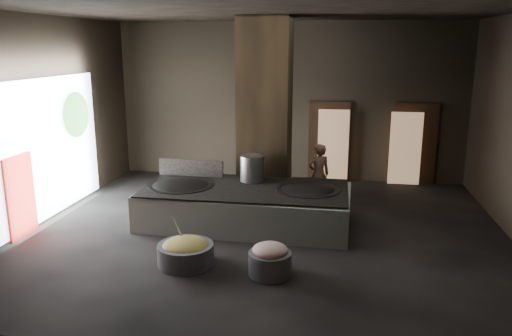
% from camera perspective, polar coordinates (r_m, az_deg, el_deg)
% --- Properties ---
extents(floor, '(10.00, 9.00, 0.10)m').
position_cam_1_polar(floor, '(10.71, 1.10, -7.42)').
color(floor, black).
rests_on(floor, ground).
extents(ceiling, '(10.00, 9.00, 0.10)m').
position_cam_1_polar(ceiling, '(10.01, 1.23, 17.94)').
color(ceiling, black).
rests_on(ceiling, back_wall).
extents(back_wall, '(10.00, 0.10, 4.50)m').
position_cam_1_polar(back_wall, '(14.59, 3.76, 7.57)').
color(back_wall, black).
rests_on(back_wall, ground).
extents(front_wall, '(10.00, 0.10, 4.50)m').
position_cam_1_polar(front_wall, '(5.74, -5.40, -2.21)').
color(front_wall, black).
rests_on(front_wall, ground).
extents(left_wall, '(0.10, 9.00, 4.50)m').
position_cam_1_polar(left_wall, '(11.92, -23.72, 5.04)').
color(left_wall, black).
rests_on(left_wall, ground).
extents(pillar, '(1.20, 1.20, 4.50)m').
position_cam_1_polar(pillar, '(12.01, 1.05, 6.26)').
color(pillar, black).
rests_on(pillar, ground).
extents(hearth_platform, '(4.56, 2.29, 0.78)m').
position_cam_1_polar(hearth_platform, '(10.98, -1.19, -4.44)').
color(hearth_platform, silver).
rests_on(hearth_platform, ground).
extents(platform_cap, '(4.39, 2.11, 0.03)m').
position_cam_1_polar(platform_cap, '(10.85, -1.20, -2.31)').
color(platform_cap, black).
rests_on(platform_cap, hearth_platform).
extents(wok_left, '(1.42, 1.42, 0.39)m').
position_cam_1_polar(wok_left, '(11.17, -8.58, -2.34)').
color(wok_left, black).
rests_on(wok_left, hearth_platform).
extents(wok_left_rim, '(1.45, 1.45, 0.05)m').
position_cam_1_polar(wok_left_rim, '(11.16, -8.59, -1.99)').
color(wok_left_rim, black).
rests_on(wok_left_rim, hearth_platform).
extents(wok_right, '(1.32, 1.32, 0.37)m').
position_cam_1_polar(wok_right, '(10.76, 5.94, -2.89)').
color(wok_right, black).
rests_on(wok_right, hearth_platform).
extents(wok_right_rim, '(1.35, 1.35, 0.05)m').
position_cam_1_polar(wok_right_rim, '(10.74, 5.95, -2.53)').
color(wok_right_rim, black).
rests_on(wok_right_rim, hearth_platform).
extents(stock_pot, '(0.55, 0.55, 0.59)m').
position_cam_1_polar(stock_pot, '(11.29, -0.45, -0.02)').
color(stock_pot, '#919498').
rests_on(stock_pot, hearth_platform).
extents(splash_guard, '(1.56, 0.11, 0.39)m').
position_cam_1_polar(splash_guard, '(11.84, -7.45, 0.02)').
color(splash_guard, black).
rests_on(splash_guard, hearth_platform).
extents(cook, '(0.65, 0.55, 1.53)m').
position_cam_1_polar(cook, '(12.27, 7.17, -0.76)').
color(cook, brown).
rests_on(cook, ground).
extents(veg_basin, '(1.20, 1.20, 0.37)m').
position_cam_1_polar(veg_basin, '(9.18, -8.03, -9.72)').
color(veg_basin, slate).
rests_on(veg_basin, ground).
extents(veg_fill, '(0.83, 0.83, 0.26)m').
position_cam_1_polar(veg_fill, '(9.11, -8.07, -8.78)').
color(veg_fill, '#839C4B').
rests_on(veg_fill, veg_basin).
extents(ladle, '(0.12, 0.40, 0.72)m').
position_cam_1_polar(ladle, '(9.21, -8.73, -7.20)').
color(ladle, '#919498').
rests_on(ladle, veg_basin).
extents(meat_basin, '(0.83, 0.83, 0.41)m').
position_cam_1_polar(meat_basin, '(8.69, 1.60, -10.85)').
color(meat_basin, slate).
rests_on(meat_basin, ground).
extents(meat_fill, '(0.61, 0.61, 0.23)m').
position_cam_1_polar(meat_fill, '(8.59, 1.61, -9.35)').
color(meat_fill, tan).
rests_on(meat_fill, meat_basin).
extents(doorway_near, '(1.18, 0.08, 2.38)m').
position_cam_1_polar(doorway_near, '(14.59, 8.34, 2.89)').
color(doorway_near, black).
rests_on(doorway_near, ground).
extents(doorway_near_glow, '(0.87, 0.04, 2.06)m').
position_cam_1_polar(doorway_near_glow, '(14.44, 8.79, 2.55)').
color(doorway_near_glow, '#8C6647').
rests_on(doorway_near_glow, ground).
extents(doorway_far, '(1.18, 0.08, 2.38)m').
position_cam_1_polar(doorway_far, '(14.75, 17.71, 2.49)').
color(doorway_far, black).
rests_on(doorway_far, ground).
extents(doorway_far_glow, '(0.86, 0.04, 2.03)m').
position_cam_1_polar(doorway_far_glow, '(14.44, 16.69, 2.13)').
color(doorway_far_glow, '#8C6647').
rests_on(doorway_far_glow, ground).
extents(left_opening, '(0.04, 4.20, 3.10)m').
position_cam_1_polar(left_opening, '(12.14, -22.52, 2.17)').
color(left_opening, white).
rests_on(left_opening, ground).
extents(pavilion_sliver, '(0.05, 0.90, 1.70)m').
position_cam_1_polar(pavilion_sliver, '(11.22, -25.31, -2.95)').
color(pavilion_sliver, maroon).
rests_on(pavilion_sliver, ground).
extents(tree_silhouette, '(0.28, 1.10, 1.10)m').
position_cam_1_polar(tree_silhouette, '(12.93, -19.85, 5.76)').
color(tree_silhouette, '#194714').
rests_on(tree_silhouette, left_opening).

